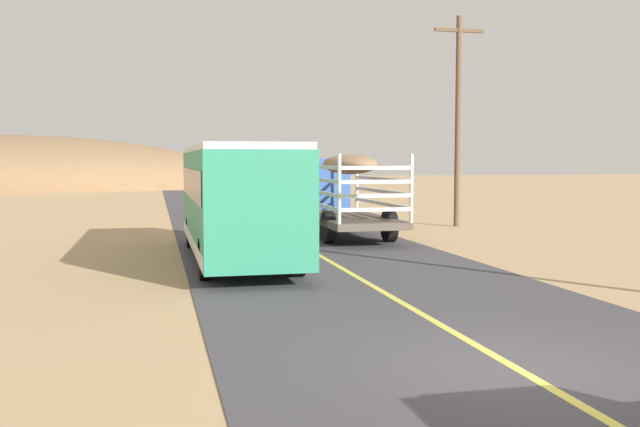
# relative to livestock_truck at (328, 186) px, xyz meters

# --- Properties ---
(ground_plane) EXTENTS (240.00, 240.00, 0.00)m
(ground_plane) POSITION_rel_livestock_truck_xyz_m (-2.07, -19.17, -1.79)
(ground_plane) COLOR tan
(road_surface) EXTENTS (8.00, 120.00, 0.02)m
(road_surface) POSITION_rel_livestock_truck_xyz_m (-2.07, -19.17, -1.78)
(road_surface) COLOR #423F44
(road_surface) RESTS_ON ground
(road_centre_line) EXTENTS (0.16, 117.60, 0.00)m
(road_centre_line) POSITION_rel_livestock_truck_xyz_m (-2.07, -19.17, -1.77)
(road_centre_line) COLOR #D8CC4C
(road_centre_line) RESTS_ON road_surface
(livestock_truck) EXTENTS (2.53, 9.70, 3.02)m
(livestock_truck) POSITION_rel_livestock_truck_xyz_m (0.00, 0.00, 0.00)
(livestock_truck) COLOR #3359A5
(livestock_truck) RESTS_ON road_surface
(bus) EXTENTS (2.54, 10.00, 3.21)m
(bus) POSITION_rel_livestock_truck_xyz_m (-4.56, -7.75, -0.04)
(bus) COLOR #2D8C66
(bus) RESTS_ON road_surface
(car_far) EXTENTS (1.90, 4.62, 1.93)m
(car_far) POSITION_rel_livestock_truck_xyz_m (-1.27, 17.12, -0.70)
(car_far) COLOR silver
(car_far) RESTS_ON road_surface
(power_pole_mid) EXTENTS (2.20, 0.24, 8.91)m
(power_pole_mid) POSITION_rel_livestock_truck_xyz_m (5.84, 0.55, 2.96)
(power_pole_mid) COLOR brown
(power_pole_mid) RESTS_ON ground
(distant_hill) EXTENTS (47.89, 27.47, 10.93)m
(distant_hill) POSITION_rel_livestock_truck_xyz_m (-21.34, 51.42, -1.79)
(distant_hill) COLOR olive
(distant_hill) RESTS_ON ground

